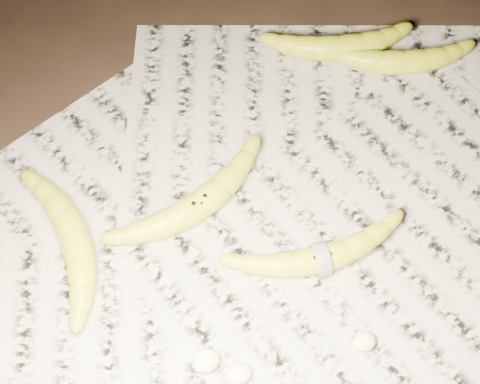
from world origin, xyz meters
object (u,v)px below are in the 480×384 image
object	(u,v)px
banana_upper_b	(340,46)
banana_center	(199,204)
banana_taped	(321,258)
banana_left_b	(74,236)
banana_upper_a	(404,61)

from	to	relation	value
banana_upper_b	banana_center	bearing A→B (deg)	-132.44
banana_taped	banana_upper_b	xyz separation A→B (m)	(0.16, 0.30, 0.00)
banana_left_b	banana_taped	distance (m)	0.30
banana_center	banana_upper_b	distance (m)	0.32
banana_taped	banana_center	bearing A→B (deg)	138.44
banana_upper_b	banana_upper_a	bearing A→B (deg)	-21.44
banana_center	banana_upper_b	xyz separation A→B (m)	(0.27, 0.18, -0.00)
banana_center	banana_upper_b	world-z (taller)	same
banana_left_b	banana_taped	size ratio (longest dim) A/B	0.96
banana_center	banana_taped	xyz separation A→B (m)	(0.12, -0.12, -0.00)
banana_left_b	banana_upper_a	distance (m)	0.52
banana_upper_a	banana_upper_b	xyz separation A→B (m)	(-0.08, 0.05, 0.00)
banana_taped	banana_upper_b	bearing A→B (deg)	66.56
banana_left_b	banana_upper_b	xyz separation A→B (m)	(0.43, 0.17, 0.00)
banana_upper_a	banana_upper_b	world-z (taller)	banana_upper_b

